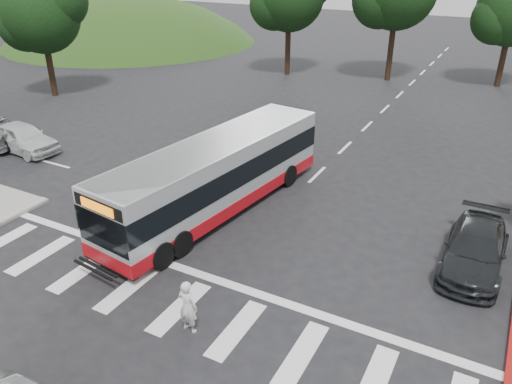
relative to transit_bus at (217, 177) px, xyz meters
The scene contains 8 objects.
ground 2.88m from the transit_bus, 20.12° to the right, with size 140.00×140.00×0.00m, color black.
hillside_nw 41.62m from the transit_bus, 135.51° to the left, with size 44.00×44.00×10.00m, color #1B3B12.
crosswalk_ladder 6.46m from the transit_bus, 68.33° to the right, with size 18.00×2.60×0.01m, color silver.
tree_west_a 22.06m from the transit_bus, 154.84° to the left, with size 5.72×5.33×8.43m.
transit_bus is the anchor object (origin of this frame).
pedestrian 7.26m from the transit_bus, 64.17° to the right, with size 0.61×0.40×1.68m, color silver.
dark_sedan 9.84m from the transit_bus, ahead, with size 1.90×4.68×1.36m, color black.
west_car_white 12.49m from the transit_bus, behind, with size 1.79×4.44×1.51m, color silver.
Camera 1 is at (7.67, -14.39, 9.82)m, focal length 35.00 mm.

